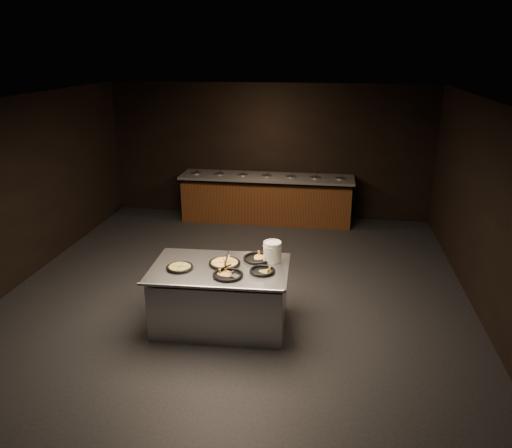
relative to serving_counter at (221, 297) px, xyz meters
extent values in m
cube|color=black|center=(0.04, 0.86, -0.42)|extent=(7.00, 8.00, 0.01)
cube|color=black|center=(0.04, 0.86, 2.49)|extent=(7.00, 8.00, 0.01)
cube|color=black|center=(0.04, 4.86, 1.04)|extent=(7.00, 0.01, 2.90)
cube|color=black|center=(0.04, -3.15, 1.04)|extent=(7.00, 0.01, 2.90)
cube|color=black|center=(-3.47, 0.86, 1.04)|extent=(0.01, 8.00, 2.90)
cube|color=black|center=(3.54, 0.86, 1.04)|extent=(0.01, 8.00, 2.90)
cube|color=#5B3615|center=(0.04, 4.43, 0.01)|extent=(3.60, 0.75, 0.85)
cube|color=#5A5B5F|center=(0.04, 4.43, 0.56)|extent=(3.70, 0.83, 0.05)
cube|color=#3A180D|center=(0.04, 4.43, -0.37)|extent=(3.60, 0.69, 0.08)
cylinder|color=#B2B4B9|center=(-1.51, 4.43, 0.57)|extent=(0.22, 0.22, 0.08)
cylinder|color=#3C6B2B|center=(-1.51, 4.43, 0.59)|extent=(0.19, 0.19, 0.02)
cylinder|color=black|center=(-1.48, 4.41, 0.68)|extent=(0.04, 0.10, 0.19)
cylinder|color=#B2B4B9|center=(-0.99, 4.43, 0.57)|extent=(0.22, 0.22, 0.08)
cylinder|color=#3C6B2B|center=(-0.99, 4.43, 0.59)|extent=(0.19, 0.19, 0.02)
cylinder|color=black|center=(-0.96, 4.41, 0.68)|extent=(0.04, 0.10, 0.19)
cylinder|color=#B2B4B9|center=(-0.48, 4.43, 0.57)|extent=(0.22, 0.22, 0.08)
cylinder|color=#3C6B2B|center=(-0.48, 4.43, 0.59)|extent=(0.19, 0.19, 0.02)
cylinder|color=black|center=(-0.45, 4.41, 0.68)|extent=(0.04, 0.10, 0.19)
cylinder|color=#B2B4B9|center=(0.04, 4.43, 0.57)|extent=(0.22, 0.22, 0.08)
cylinder|color=#3C6B2B|center=(0.04, 4.43, 0.59)|extent=(0.19, 0.19, 0.02)
cylinder|color=black|center=(0.07, 4.41, 0.68)|extent=(0.04, 0.10, 0.19)
cylinder|color=#B2B4B9|center=(0.56, 4.43, 0.57)|extent=(0.22, 0.22, 0.08)
cylinder|color=#3C6B2B|center=(0.56, 4.43, 0.59)|extent=(0.19, 0.19, 0.02)
cylinder|color=black|center=(0.59, 4.41, 0.68)|extent=(0.04, 0.10, 0.19)
cylinder|color=#B2B4B9|center=(1.07, 4.43, 0.57)|extent=(0.22, 0.22, 0.08)
cylinder|color=#3C6B2B|center=(1.07, 4.43, 0.59)|extent=(0.19, 0.19, 0.02)
cylinder|color=black|center=(1.10, 4.41, 0.68)|extent=(0.04, 0.10, 0.19)
cylinder|color=#B2B4B9|center=(1.59, 4.43, 0.57)|extent=(0.22, 0.22, 0.08)
cylinder|color=#3C6B2B|center=(1.59, 4.43, 0.59)|extent=(0.19, 0.19, 0.02)
cylinder|color=black|center=(1.62, 4.41, 0.68)|extent=(0.04, 0.10, 0.19)
cube|color=#B2B4B9|center=(0.00, 0.00, -0.03)|extent=(1.77, 1.12, 0.78)
cube|color=#B2B4B9|center=(0.00, 0.00, 0.43)|extent=(1.85, 1.21, 0.04)
cylinder|color=#B2B4B9|center=(0.00, -0.57, 0.43)|extent=(1.80, 0.12, 0.04)
cylinder|color=white|center=(0.66, 0.30, 0.58)|extent=(0.24, 0.24, 0.27)
cylinder|color=black|center=(-0.51, -0.13, 0.45)|extent=(0.33, 0.33, 0.01)
torus|color=black|center=(-0.51, -0.13, 0.47)|extent=(0.35, 0.35, 0.04)
torus|color=#8E5D24|center=(-0.51, -0.13, 0.47)|extent=(0.29, 0.29, 0.03)
cylinder|color=gold|center=(-0.51, -0.13, 0.47)|extent=(0.25, 0.25, 0.02)
cube|color=black|center=(-0.51, -0.13, 0.48)|extent=(0.01, 0.25, 0.00)
cube|color=black|center=(-0.51, -0.13, 0.48)|extent=(0.25, 0.01, 0.00)
cylinder|color=black|center=(0.04, 0.10, 0.45)|extent=(0.40, 0.40, 0.01)
torus|color=black|center=(0.04, 0.10, 0.47)|extent=(0.42, 0.42, 0.04)
torus|color=#8E5D24|center=(0.04, 0.10, 0.47)|extent=(0.36, 0.36, 0.03)
cylinder|color=gold|center=(0.04, 0.10, 0.47)|extent=(0.32, 0.32, 0.02)
cube|color=black|center=(0.04, 0.10, 0.48)|extent=(0.11, 0.30, 0.00)
cube|color=black|center=(0.04, 0.10, 0.48)|extent=(0.30, 0.11, 0.00)
cylinder|color=black|center=(0.46, 0.33, 0.45)|extent=(0.38, 0.38, 0.01)
torus|color=black|center=(0.46, 0.33, 0.47)|extent=(0.40, 0.40, 0.04)
cylinder|color=black|center=(0.16, -0.25, 0.45)|extent=(0.37, 0.37, 0.01)
torus|color=black|center=(0.16, -0.25, 0.47)|extent=(0.39, 0.39, 0.04)
cylinder|color=black|center=(0.57, -0.07, 0.45)|extent=(0.31, 0.31, 0.01)
torus|color=black|center=(0.57, -0.07, 0.47)|extent=(0.33, 0.33, 0.04)
cube|color=#B2B4B9|center=(0.09, 0.24, 0.47)|extent=(0.10, 0.12, 0.00)
cylinder|color=black|center=(0.08, 0.06, 0.56)|extent=(0.03, 0.22, 0.13)
cylinder|color=#B2B4B9|center=(0.08, 0.15, 0.50)|extent=(0.02, 0.11, 0.09)
cube|color=#B2B4B9|center=(0.26, -0.28, 0.47)|extent=(0.14, 0.14, 0.00)
cylinder|color=black|center=(0.13, -0.19, 0.55)|extent=(0.16, 0.15, 0.14)
cylinder|color=#B2B4B9|center=(0.20, -0.23, 0.50)|extent=(0.09, 0.07, 0.09)
camera|label=1|loc=(1.37, -5.85, 3.17)|focal=35.00mm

